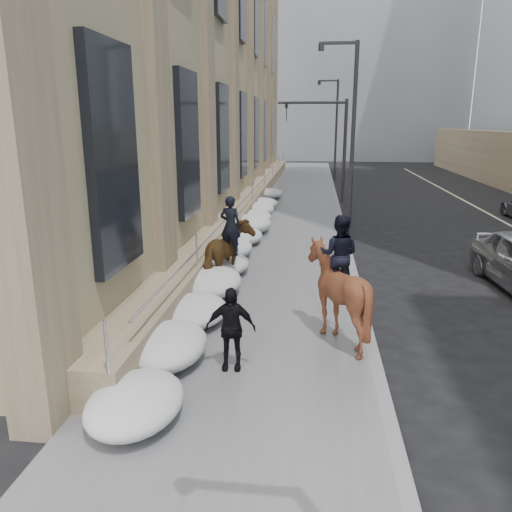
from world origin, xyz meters
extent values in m
plane|color=black|center=(0.00, 0.00, 0.00)|extent=(140.00, 140.00, 0.00)
cube|color=#57575A|center=(0.00, 10.00, 0.06)|extent=(5.00, 80.00, 0.12)
cube|color=slate|center=(2.62, 10.00, 0.06)|extent=(0.24, 80.00, 0.12)
cube|color=#897B59|center=(-5.30, 20.00, 9.00)|extent=(5.00, 44.00, 18.00)
cube|color=brown|center=(-2.25, 20.00, 0.45)|extent=(1.10, 44.00, 0.90)
cylinder|color=silver|center=(-1.80, 20.00, 1.35)|extent=(0.06, 42.00, 0.06)
cube|color=brown|center=(-2.85, 10.00, 8.10)|extent=(0.70, 1.20, 16.20)
cube|color=black|center=(-2.70, 13.00, 4.00)|extent=(0.20, 2.20, 4.50)
cube|color=slate|center=(4.00, 60.00, 14.00)|extent=(30.00, 12.00, 28.00)
cube|color=gray|center=(-6.00, 72.00, 10.00)|extent=(24.00, 12.00, 20.00)
cylinder|color=#2D2D30|center=(2.90, 14.00, 4.00)|extent=(0.18, 0.18, 8.00)
cube|color=#2D2D30|center=(2.10, 14.00, 7.90)|extent=(1.60, 0.15, 0.12)
cylinder|color=#2D2D30|center=(1.40, 14.00, 7.75)|extent=(0.24, 0.24, 0.30)
cylinder|color=#2D2D30|center=(2.90, 34.00, 4.00)|extent=(0.18, 0.18, 8.00)
cube|color=#2D2D30|center=(2.10, 34.00, 7.90)|extent=(1.60, 0.15, 0.12)
cylinder|color=#2D2D30|center=(1.40, 34.00, 7.75)|extent=(0.24, 0.24, 0.30)
cylinder|color=#2D2D30|center=(3.00, 22.00, 3.00)|extent=(0.20, 0.20, 6.00)
cylinder|color=#2D2D30|center=(1.00, 22.00, 5.80)|extent=(4.00, 0.16, 0.16)
imported|color=black|center=(-0.50, 22.00, 5.30)|extent=(0.18, 0.22, 1.10)
ellipsoid|color=#B9BBC0|center=(-1.45, 0.00, 0.46)|extent=(1.50, 2.10, 0.68)
ellipsoid|color=#B9BBC0|center=(-1.40, 4.00, 0.48)|extent=(1.60, 2.20, 0.72)
ellipsoid|color=#B9BBC0|center=(-1.50, 8.00, 0.44)|extent=(1.40, 2.00, 0.64)
ellipsoid|color=#B9BBC0|center=(-1.35, 12.00, 0.50)|extent=(1.70, 2.30, 0.76)
ellipsoid|color=#B9BBC0|center=(-1.45, 16.00, 0.45)|extent=(1.50, 2.10, 0.66)
imported|color=#452E14|center=(-1.11, 4.96, 1.02)|extent=(1.43, 2.30, 1.81)
imported|color=black|center=(-1.11, 5.11, 1.83)|extent=(0.71, 0.54, 1.72)
imported|color=#502817|center=(1.86, 1.50, 1.17)|extent=(2.05, 2.22, 2.10)
imported|color=black|center=(1.86, 1.65, 1.97)|extent=(0.95, 0.81, 1.72)
imported|color=black|center=(-0.18, -0.11, 0.93)|extent=(0.97, 0.45, 1.63)
camera|label=1|loc=(1.32, -8.73, 4.71)|focal=35.00mm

